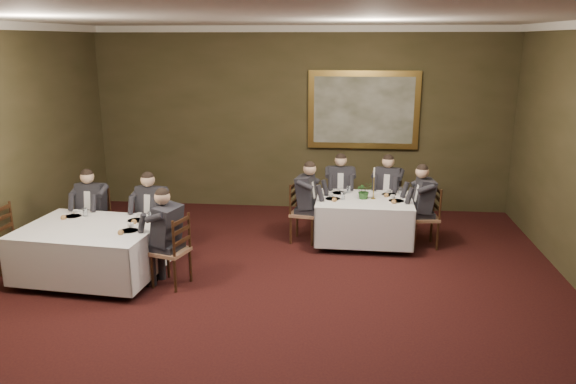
% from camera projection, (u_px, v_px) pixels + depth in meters
% --- Properties ---
extents(ground, '(10.00, 10.00, 0.00)m').
position_uv_depth(ground, '(265.00, 331.00, 6.48)').
color(ground, black).
rests_on(ground, ground).
extents(ceiling, '(8.00, 10.00, 0.10)m').
position_uv_depth(ceiling, '(262.00, 13.00, 5.56)').
color(ceiling, silver).
rests_on(ceiling, back_wall).
extents(back_wall, '(8.00, 0.10, 3.50)m').
position_uv_depth(back_wall, '(301.00, 120.00, 10.82)').
color(back_wall, '#35321A').
rests_on(back_wall, ground).
extents(crown_molding, '(8.00, 10.00, 0.12)m').
position_uv_depth(crown_molding, '(262.00, 20.00, 5.57)').
color(crown_molding, white).
rests_on(crown_molding, back_wall).
extents(table_main, '(1.57, 1.21, 0.67)m').
position_uv_depth(table_main, '(364.00, 217.00, 9.13)').
color(table_main, black).
rests_on(table_main, ground).
extents(table_second, '(1.96, 1.56, 0.67)m').
position_uv_depth(table_second, '(92.00, 248.00, 7.79)').
color(table_second, black).
rests_on(table_second, ground).
extents(chair_main_backleft, '(0.46, 0.44, 1.00)m').
position_uv_depth(chair_main_backleft, '(339.00, 212.00, 9.98)').
color(chair_main_backleft, '#91694A').
rests_on(chair_main_backleft, ground).
extents(diner_main_backleft, '(0.44, 0.50, 1.35)m').
position_uv_depth(diner_main_backleft, '(340.00, 200.00, 9.91)').
color(diner_main_backleft, black).
rests_on(diner_main_backleft, chair_main_backleft).
extents(chair_main_backright, '(0.53, 0.52, 1.00)m').
position_uv_depth(chair_main_backright, '(387.00, 214.00, 9.88)').
color(chair_main_backright, '#91694A').
rests_on(chair_main_backright, ground).
extents(diner_main_backright, '(0.51, 0.56, 1.35)m').
position_uv_depth(diner_main_backright, '(387.00, 201.00, 9.81)').
color(diner_main_backright, black).
rests_on(diner_main_backright, chair_main_backright).
extents(chair_main_endleft, '(0.50, 0.51, 1.00)m').
position_uv_depth(chair_main_endleft, '(304.00, 225.00, 9.29)').
color(chair_main_endleft, '#91694A').
rests_on(chair_main_endleft, ground).
extents(diner_main_endleft, '(0.55, 0.48, 1.35)m').
position_uv_depth(diner_main_endleft, '(305.00, 212.00, 9.22)').
color(diner_main_endleft, black).
rests_on(diner_main_endleft, chair_main_endleft).
extents(chair_main_endright, '(0.47, 0.48, 1.00)m').
position_uv_depth(chair_main_endright, '(424.00, 229.00, 9.06)').
color(chair_main_endright, '#91694A').
rests_on(chair_main_endright, ground).
extents(diner_main_endright, '(0.52, 0.45, 1.35)m').
position_uv_depth(diner_main_endright, '(424.00, 216.00, 9.00)').
color(diner_main_endright, black).
rests_on(diner_main_endright, chair_main_endright).
extents(chair_sec_backleft, '(0.46, 0.44, 1.00)m').
position_uv_depth(chair_sec_backleft, '(96.00, 234.00, 8.82)').
color(chair_sec_backleft, '#91694A').
rests_on(chair_sec_backleft, ground).
extents(diner_sec_backleft, '(0.43, 0.50, 1.35)m').
position_uv_depth(diner_sec_backleft, '(94.00, 221.00, 8.75)').
color(diner_sec_backleft, black).
rests_on(diner_sec_backleft, chair_sec_backleft).
extents(chair_sec_backright, '(0.51, 0.49, 1.00)m').
position_uv_depth(chair_sec_backright, '(155.00, 239.00, 8.64)').
color(chair_sec_backright, '#91694A').
rests_on(chair_sec_backright, ground).
extents(diner_sec_backright, '(0.48, 0.54, 1.35)m').
position_uv_depth(diner_sec_backright, '(153.00, 225.00, 8.57)').
color(diner_sec_backright, black).
rests_on(diner_sec_backright, chair_sec_backright).
extents(chair_sec_endright, '(0.53, 0.54, 1.00)m').
position_uv_depth(chair_sec_endright, '(172.00, 265.00, 7.62)').
color(chair_sec_endright, '#91694A').
rests_on(chair_sec_endright, ground).
extents(diner_sec_endright, '(0.57, 0.52, 1.35)m').
position_uv_depth(diner_sec_endright, '(170.00, 249.00, 7.56)').
color(diner_sec_endright, black).
rests_on(diner_sec_endright, chair_sec_endright).
extents(chair_sec_endleft, '(0.44, 0.46, 1.00)m').
position_uv_depth(chair_sec_endleft, '(19.00, 253.00, 8.05)').
color(chair_sec_endleft, '#91694A').
rests_on(chair_sec_endleft, ground).
extents(centerpiece, '(0.32, 0.30, 0.29)m').
position_uv_depth(centerpiece, '(364.00, 190.00, 9.02)').
color(centerpiece, '#2D5926').
rests_on(centerpiece, table_main).
extents(candlestick, '(0.08, 0.08, 0.53)m').
position_uv_depth(candlestick, '(374.00, 187.00, 9.00)').
color(candlestick, '#B79238').
rests_on(candlestick, table_main).
extents(place_setting_table_main, '(0.33, 0.31, 0.14)m').
position_uv_depth(place_setting_table_main, '(342.00, 191.00, 9.41)').
color(place_setting_table_main, white).
rests_on(place_setting_table_main, table_main).
extents(place_setting_table_second, '(0.33, 0.31, 0.14)m').
position_uv_depth(place_setting_table_second, '(77.00, 214.00, 8.18)').
color(place_setting_table_second, white).
rests_on(place_setting_table_second, table_second).
extents(painting, '(2.09, 0.09, 1.46)m').
position_uv_depth(painting, '(363.00, 110.00, 10.59)').
color(painting, '#BD9745').
rests_on(painting, back_wall).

